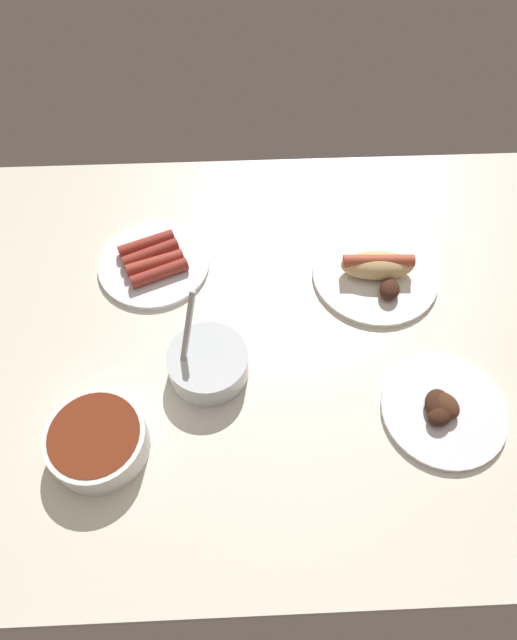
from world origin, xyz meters
TOP-DOWN VIEW (x-y plane):
  - ground_plane at (0.00, 0.00)cm, footprint 120.00×90.00cm
  - bowl_coleslaw at (12.41, 7.84)cm, footprint 13.43×13.43cm
  - plate_sausages at (23.09, -15.67)cm, footprint 21.28×21.28cm
  - plate_hotdog_assembled at (-18.87, -11.11)cm, footprint 23.72×23.72cm
  - plate_grilled_meat at (-25.21, 16.99)cm, footprint 20.11×20.11cm
  - bowl_chili at (29.03, 20.67)cm, footprint 15.26×15.26cm

SIDE VIEW (x-z plane):
  - ground_plane at x=0.00cm, z-range -3.00..0.00cm
  - plate_grilled_meat at x=-25.21cm, z-range -0.88..2.75cm
  - plate_sausages at x=23.09cm, z-range -0.59..2.79cm
  - plate_hotdog_assembled at x=-18.87cm, z-range -1.01..4.60cm
  - bowl_coleslaw at x=12.41cm, z-range -4.83..10.53cm
  - bowl_chili at x=29.03cm, z-range 0.25..5.63cm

